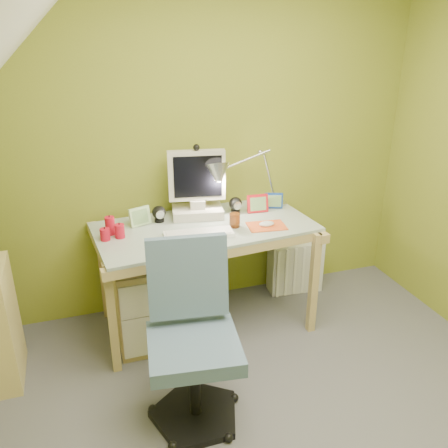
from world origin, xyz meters
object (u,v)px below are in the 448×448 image
object	(u,v)px
desk	(206,276)
radiator	(295,266)
monitor	(197,176)
task_chair	(194,346)
desk_lamp	(259,166)

from	to	relation	value
desk	radiator	distance (m)	0.85
monitor	task_chair	xyz separation A→B (m)	(-0.30, -1.02, -0.56)
monitor	task_chair	size ratio (longest dim) A/B	0.60
desk	radiator	size ratio (longest dim) A/B	3.40
desk	radiator	xyz separation A→B (m)	(0.80, 0.23, -0.17)
monitor	desk_lamp	world-z (taller)	desk_lamp
desk	monitor	size ratio (longest dim) A/B	2.49
desk_lamp	task_chair	bearing A→B (deg)	-129.58
monitor	desk_lamp	bearing A→B (deg)	9.83
desk_lamp	radiator	world-z (taller)	desk_lamp
monitor	task_chair	distance (m)	1.20
desk_lamp	radiator	size ratio (longest dim) A/B	1.53
desk_lamp	task_chair	world-z (taller)	desk_lamp
desk_lamp	desk	bearing A→B (deg)	-161.35
desk	task_chair	world-z (taller)	task_chair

